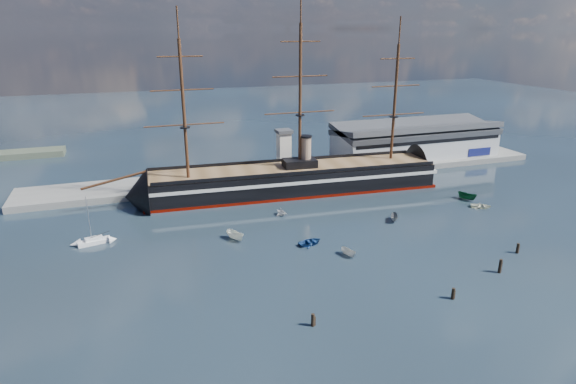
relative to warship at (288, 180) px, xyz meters
name	(u,v)px	position (x,y,z in m)	size (l,w,h in m)	color
ground	(312,214)	(-0.03, -20.00, -4.04)	(600.00, 600.00, 0.00)	#1D242C
quay	(300,175)	(9.97, 16.00, -4.04)	(180.00, 18.00, 2.00)	slate
warehouse	(415,140)	(57.97, 20.00, 3.95)	(63.00, 21.00, 11.60)	#B7BABC
quay_tower	(284,151)	(2.97, 13.00, 5.72)	(5.00, 5.00, 15.00)	silver
warship	(288,180)	(0.00, 0.00, 0.00)	(113.39, 22.16, 53.94)	black
sailboat	(94,241)	(-55.71, -21.02, -3.28)	(7.70, 3.72, 11.86)	white
motorboat_a	(236,240)	(-23.65, -29.88, -4.04)	(6.78, 2.49, 2.71)	white
motorboat_b	(310,244)	(-7.50, -37.98, -4.04)	(3.72, 1.49, 1.74)	navy
motorboat_c	(394,221)	(18.79, -31.71, -4.04)	(5.60, 2.05, 2.24)	slate
motorboat_d	(281,215)	(-8.22, -17.95, -4.04)	(6.12, 2.65, 2.24)	silver
motorboat_e	(481,208)	(47.25, -30.88, -4.04)	(3.41, 1.36, 1.59)	silver
motorboat_f	(467,200)	(47.90, -24.02, -4.04)	(6.76, 2.48, 2.70)	#114B2B
motorboat_g	(348,256)	(-1.71, -46.48, -4.04)	(5.20, 1.91, 2.08)	silver
piling_near_left	(313,326)	(-19.17, -68.72, -4.04)	(0.64, 0.64, 3.04)	black
piling_near_mid	(452,299)	(8.94, -69.20, -4.04)	(0.64, 0.64, 2.96)	black
piling_near_right	(499,273)	(24.63, -63.73, -4.04)	(0.64, 0.64, 3.77)	black
piling_far_right	(517,253)	(35.11, -57.52, -4.04)	(0.64, 0.64, 3.10)	black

